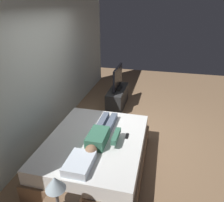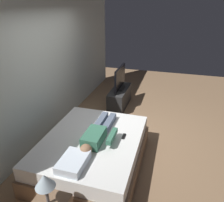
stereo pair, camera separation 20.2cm
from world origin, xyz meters
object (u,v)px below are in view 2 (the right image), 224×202
object	(u,v)px
bed	(93,151)
pillow	(73,162)
remote	(124,136)
tv_stand	(120,98)
tv	(120,79)
person	(98,134)
lamp	(45,181)

from	to	relation	value
bed	pillow	distance (m)	0.77
remote	tv_stand	size ratio (longest dim) A/B	0.14
bed	tv	distance (m)	2.40
tv_stand	person	bearing A→B (deg)	-174.37
tv_stand	lamp	size ratio (longest dim) A/B	2.62
bed	lamp	world-z (taller)	lamp
remote	lamp	distance (m)	1.60
tv_stand	lamp	distance (m)	3.70
bed	person	size ratio (longest dim) A/B	1.60
bed	lamp	xyz separation A→B (m)	(-1.31, 0.01, 0.59)
remote	tv	size ratio (longest dim) A/B	0.17
bed	tv_stand	xyz separation A→B (m)	(2.34, 0.13, -0.01)
pillow	person	world-z (taller)	person
bed	remote	xyz separation A→B (m)	(0.18, -0.50, 0.29)
person	tv	bearing A→B (deg)	5.63
tv_stand	lamp	world-z (taller)	lamp
bed	person	bearing A→B (deg)	-72.69
bed	pillow	size ratio (longest dim) A/B	4.20
pillow	person	bearing A→B (deg)	-7.36
remote	tv	world-z (taller)	tv
person	bed	bearing A→B (deg)	107.31
remote	tv	xyz separation A→B (m)	(2.16, 0.63, 0.24)
pillow	bed	bearing A→B (deg)	0.00
tv	pillow	bearing A→B (deg)	-177.45
tv	lamp	bearing A→B (deg)	-178.08
person	pillow	bearing A→B (deg)	172.64
pillow	tv_stand	distance (m)	3.05
pillow	tv_stand	bearing A→B (deg)	2.55
bed	pillow	xyz separation A→B (m)	(-0.69, 0.00, 0.34)
pillow	remote	bearing A→B (deg)	-29.80
bed	remote	world-z (taller)	remote
lamp	tv	bearing A→B (deg)	1.92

